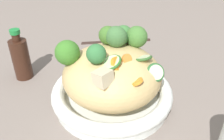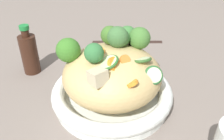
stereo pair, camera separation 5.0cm
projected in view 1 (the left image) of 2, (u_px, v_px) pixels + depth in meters
ground_plane at (112, 102)px, 0.54m from camera, size 3.00×3.00×0.00m
serving_bowl at (112, 94)px, 0.53m from camera, size 0.27×0.27×0.05m
noodle_heap at (112, 75)px, 0.50m from camera, size 0.21×0.21×0.12m
broccoli_florets at (108, 42)px, 0.49m from camera, size 0.21×0.17×0.08m
carrot_coins at (119, 60)px, 0.46m from camera, size 0.10×0.14×0.04m
zucchini_slices at (136, 65)px, 0.45m from camera, size 0.14×0.08×0.05m
chicken_chunks at (119, 51)px, 0.50m from camera, size 0.09×0.19×0.04m
soy_sauce_bottle at (21, 58)px, 0.60m from camera, size 0.04×0.04×0.13m
chopsticks_pair at (115, 41)px, 0.81m from camera, size 0.24×0.06×0.01m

